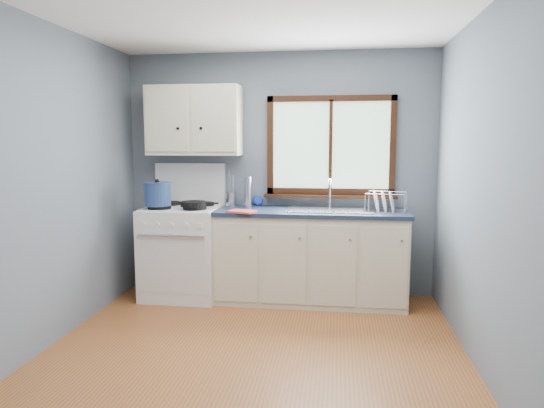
# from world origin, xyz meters

# --- Properties ---
(floor) EXTENTS (3.20, 3.60, 0.02)m
(floor) POSITION_xyz_m (0.00, 0.00, -0.01)
(floor) COLOR #995729
(floor) RESTS_ON ground
(wall_back) EXTENTS (3.20, 0.02, 2.50)m
(wall_back) POSITION_xyz_m (0.00, 1.81, 1.25)
(wall_back) COLOR slate
(wall_back) RESTS_ON ground
(wall_front) EXTENTS (3.20, 0.02, 2.50)m
(wall_front) POSITION_xyz_m (0.00, -1.81, 1.25)
(wall_front) COLOR slate
(wall_front) RESTS_ON ground
(wall_left) EXTENTS (0.02, 3.60, 2.50)m
(wall_left) POSITION_xyz_m (-1.61, 0.00, 1.25)
(wall_left) COLOR slate
(wall_left) RESTS_ON ground
(wall_right) EXTENTS (0.02, 3.60, 2.50)m
(wall_right) POSITION_xyz_m (1.61, 0.00, 1.25)
(wall_right) COLOR slate
(wall_right) RESTS_ON ground
(gas_range) EXTENTS (0.76, 0.69, 1.36)m
(gas_range) POSITION_xyz_m (-0.95, 1.47, 0.49)
(gas_range) COLOR white
(gas_range) RESTS_ON floor
(base_cabinets) EXTENTS (1.85, 0.60, 0.88)m
(base_cabinets) POSITION_xyz_m (0.36, 1.49, 0.41)
(base_cabinets) COLOR beige
(base_cabinets) RESTS_ON floor
(countertop) EXTENTS (1.89, 0.64, 0.04)m
(countertop) POSITION_xyz_m (0.36, 1.49, 0.90)
(countertop) COLOR #172136
(countertop) RESTS_ON base_cabinets
(sink) EXTENTS (0.84, 0.46, 0.44)m
(sink) POSITION_xyz_m (0.54, 1.49, 0.86)
(sink) COLOR silver
(sink) RESTS_ON countertop
(window) EXTENTS (1.36, 0.10, 1.03)m
(window) POSITION_xyz_m (0.54, 1.77, 1.48)
(window) COLOR #9EC6A8
(window) RESTS_ON wall_back
(upper_cabinets) EXTENTS (0.95, 0.35, 0.70)m
(upper_cabinets) POSITION_xyz_m (-0.85, 1.63, 1.80)
(upper_cabinets) COLOR beige
(upper_cabinets) RESTS_ON wall_back
(skillet) EXTENTS (0.40, 0.32, 0.05)m
(skillet) POSITION_xyz_m (-0.78, 1.31, 0.98)
(skillet) COLOR black
(skillet) RESTS_ON gas_range
(stockpot) EXTENTS (0.35, 0.35, 0.26)m
(stockpot) POSITION_xyz_m (-1.15, 1.32, 1.08)
(stockpot) COLOR navy
(stockpot) RESTS_ON gas_range
(utensil_crock) EXTENTS (0.13, 0.13, 0.37)m
(utensil_crock) POSITION_xyz_m (-0.49, 1.68, 1.00)
(utensil_crock) COLOR silver
(utensil_crock) RESTS_ON countertop
(thermos) EXTENTS (0.08, 0.08, 0.31)m
(thermos) POSITION_xyz_m (-0.29, 1.60, 1.08)
(thermos) COLOR silver
(thermos) RESTS_ON countertop
(soap_bottle) EXTENTS (0.13, 0.13, 0.28)m
(soap_bottle) POSITION_xyz_m (-0.21, 1.74, 1.06)
(soap_bottle) COLOR #163DAF
(soap_bottle) RESTS_ON countertop
(dish_towel) EXTENTS (0.29, 0.24, 0.02)m
(dish_towel) POSITION_xyz_m (-0.28, 1.24, 0.93)
(dish_towel) COLOR #E14839
(dish_towel) RESTS_ON countertop
(dish_rack) EXTENTS (0.43, 0.36, 0.20)m
(dish_rack) POSITION_xyz_m (1.07, 1.48, 0.97)
(dish_rack) COLOR silver
(dish_rack) RESTS_ON countertop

